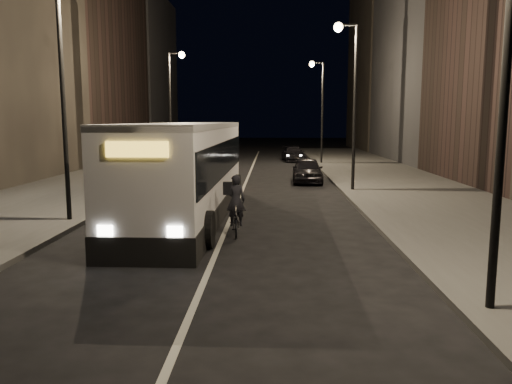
# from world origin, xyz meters

# --- Properties ---
(ground) EXTENTS (180.00, 180.00, 0.00)m
(ground) POSITION_xyz_m (0.00, 0.00, 0.00)
(ground) COLOR black
(ground) RESTS_ON ground
(sidewalk_right) EXTENTS (7.00, 70.00, 0.16)m
(sidewalk_right) POSITION_xyz_m (8.50, 14.00, 0.08)
(sidewalk_right) COLOR #3A3A38
(sidewalk_right) RESTS_ON ground
(sidewalk_left) EXTENTS (7.00, 70.00, 0.16)m
(sidewalk_left) POSITION_xyz_m (-8.50, 14.00, 0.08)
(sidewalk_left) COLOR #3A3A38
(sidewalk_left) RESTS_ON ground
(building_row_right) EXTENTS (8.00, 61.00, 21.00)m
(building_row_right) POSITION_xyz_m (16.00, 27.50, 10.50)
(building_row_right) COLOR black
(building_row_right) RESTS_ON ground
(building_row_left) EXTENTS (8.00, 61.00, 22.00)m
(building_row_left) POSITION_xyz_m (-16.00, 28.50, 11.00)
(building_row_left) COLOR black
(building_row_left) RESTS_ON ground
(streetlight_right_near) EXTENTS (1.20, 0.44, 8.12)m
(streetlight_right_near) POSITION_xyz_m (5.33, -4.00, 5.36)
(streetlight_right_near) COLOR black
(streetlight_right_near) RESTS_ON sidewalk_right
(streetlight_right_mid) EXTENTS (1.20, 0.44, 8.12)m
(streetlight_right_mid) POSITION_xyz_m (5.33, 12.00, 5.36)
(streetlight_right_mid) COLOR black
(streetlight_right_mid) RESTS_ON sidewalk_right
(streetlight_right_far) EXTENTS (1.20, 0.44, 8.12)m
(streetlight_right_far) POSITION_xyz_m (5.33, 28.00, 5.36)
(streetlight_right_far) COLOR black
(streetlight_right_far) RESTS_ON sidewalk_right
(streetlight_left_near) EXTENTS (1.20, 0.44, 8.12)m
(streetlight_left_near) POSITION_xyz_m (-5.33, 4.00, 5.36)
(streetlight_left_near) COLOR black
(streetlight_left_near) RESTS_ON sidewalk_left
(streetlight_left_far) EXTENTS (1.20, 0.44, 8.12)m
(streetlight_left_far) POSITION_xyz_m (-5.33, 22.00, 5.36)
(streetlight_left_far) COLOR black
(streetlight_left_far) RESTS_ON sidewalk_left
(city_bus) EXTENTS (3.25, 13.10, 3.51)m
(city_bus) POSITION_xyz_m (-1.60, 5.33, 1.91)
(city_bus) COLOR silver
(city_bus) RESTS_ON ground
(cyclist_on_bicycle) EXTENTS (0.73, 1.73, 1.94)m
(cyclist_on_bicycle) POSITION_xyz_m (0.40, 2.44, 0.65)
(cyclist_on_bicycle) COLOR black
(cyclist_on_bicycle) RESTS_ON ground
(car_near) EXTENTS (1.84, 4.29, 1.44)m
(car_near) POSITION_xyz_m (3.60, 16.08, 0.72)
(car_near) COLOR black
(car_near) RESTS_ON ground
(car_mid) EXTENTS (1.48, 3.75, 1.22)m
(car_mid) POSITION_xyz_m (-3.60, 29.62, 0.61)
(car_mid) COLOR #303032
(car_mid) RESTS_ON ground
(car_far) EXTENTS (2.19, 4.59, 1.29)m
(car_far) POSITION_xyz_m (3.43, 31.33, 0.65)
(car_far) COLOR black
(car_far) RESTS_ON ground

